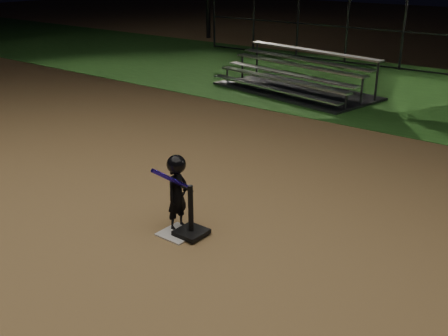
{
  "coord_description": "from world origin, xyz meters",
  "views": [
    {
      "loc": [
        4.41,
        -4.58,
        3.45
      ],
      "look_at": [
        0.0,
        1.0,
        0.65
      ],
      "focal_mm": 42.6,
      "sensor_mm": 36.0,
      "label": 1
    }
  ],
  "objects_px": {
    "child_batter": "(177,190)",
    "bleacher_left": "(295,84)",
    "home_plate": "(178,233)",
    "batting_tee": "(191,226)"
  },
  "relations": [
    {
      "from": "child_batter",
      "to": "bleacher_left",
      "type": "height_order",
      "value": "bleacher_left"
    },
    {
      "from": "home_plate",
      "to": "child_batter",
      "type": "relative_size",
      "value": 0.42
    },
    {
      "from": "bleacher_left",
      "to": "batting_tee",
      "type": "bearing_deg",
      "value": -57.62
    },
    {
      "from": "bleacher_left",
      "to": "home_plate",
      "type": "bearing_deg",
      "value": -58.88
    },
    {
      "from": "batting_tee",
      "to": "bleacher_left",
      "type": "height_order",
      "value": "bleacher_left"
    },
    {
      "from": "home_plate",
      "to": "batting_tee",
      "type": "bearing_deg",
      "value": 24.11
    },
    {
      "from": "home_plate",
      "to": "batting_tee",
      "type": "xyz_separation_m",
      "value": [
        0.17,
        0.08,
        0.14
      ]
    },
    {
      "from": "batting_tee",
      "to": "child_batter",
      "type": "xyz_separation_m",
      "value": [
        -0.29,
        0.05,
        0.42
      ]
    },
    {
      "from": "batting_tee",
      "to": "bleacher_left",
      "type": "bearing_deg",
      "value": 112.12
    },
    {
      "from": "batting_tee",
      "to": "child_batter",
      "type": "height_order",
      "value": "child_batter"
    }
  ]
}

